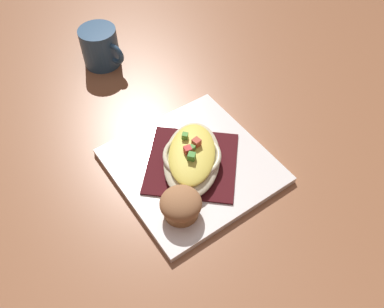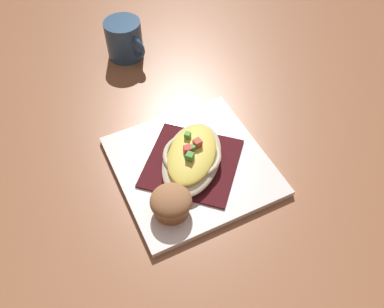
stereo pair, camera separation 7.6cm
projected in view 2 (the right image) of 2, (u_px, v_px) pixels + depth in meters
name	position (u px, v px, depth m)	size (l,w,h in m)	color
ground_plane	(192.00, 168.00, 0.80)	(2.60, 2.60, 0.00)	#955F3E
square_plate	(192.00, 166.00, 0.79)	(0.29, 0.29, 0.01)	white
folded_napkin	(192.00, 163.00, 0.78)	(0.17, 0.17, 0.00)	#451317
gratin_dish	(192.00, 156.00, 0.77)	(0.20, 0.21, 0.05)	beige
muffin	(171.00, 203.00, 0.70)	(0.07, 0.07, 0.05)	#9E6B3F
coffee_mug	(124.00, 42.00, 0.99)	(0.09, 0.12, 0.09)	#2A4D71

